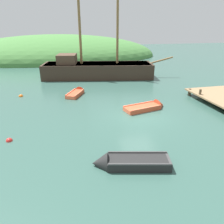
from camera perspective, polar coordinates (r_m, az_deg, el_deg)
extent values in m
plane|color=#33564C|center=(15.74, 7.05, -1.11)|extent=(120.00, 120.00, 0.00)
cylinder|color=brown|center=(21.69, 19.74, 4.21)|extent=(0.28, 0.28, 1.18)
cylinder|color=brown|center=(20.09, 22.31, 4.94)|extent=(0.20, 0.20, 0.45)
ellipsoid|color=#477F3D|center=(47.58, -14.15, 13.91)|extent=(41.30, 23.73, 8.94)
cube|color=#38281E|center=(27.58, -3.70, 10.11)|extent=(13.83, 6.27, 2.57)
cube|color=#997A51|center=(27.36, -3.77, 12.64)|extent=(13.24, 5.87, 0.10)
cylinder|color=olive|center=(28.27, 12.82, 13.18)|extent=(2.93, 0.75, 0.97)
cylinder|color=olive|center=(27.06, 1.48, 22.43)|extent=(0.28, 0.28, 9.17)
cylinder|color=olive|center=(27.11, -8.54, 21.25)|extent=(0.30, 0.30, 8.25)
cube|color=#4C3828|center=(27.59, -11.81, 13.58)|extent=(2.66, 3.05, 1.10)
cube|color=#C64C2D|center=(20.53, -9.72, 4.54)|extent=(1.91, 2.54, 0.42)
cone|color=#C64C2D|center=(21.84, -8.28, 5.68)|extent=(1.10, 0.95, 0.93)
cube|color=#FF6E48|center=(19.52, -10.96, 3.74)|extent=(0.84, 0.49, 0.29)
cube|color=#FF6E48|center=(20.85, -9.33, 5.26)|extent=(0.88, 0.56, 0.05)
cube|color=#FF6E48|center=(20.12, -10.18, 4.60)|extent=(0.88, 0.56, 0.05)
cube|color=#FF6E48|center=(20.29, -8.59, 5.12)|extent=(1.09, 2.10, 0.07)
cube|color=#FF6E48|center=(20.63, -10.92, 5.24)|extent=(1.09, 2.10, 0.07)
cube|color=black|center=(10.41, 7.00, -13.31)|extent=(3.06, 1.71, 0.52)
cone|color=black|center=(10.36, -3.24, -13.38)|extent=(0.93, 1.15, 1.01)
cube|color=#3B3B3B|center=(10.63, 14.70, -12.65)|extent=(0.34, 0.96, 0.36)
cube|color=#3B3B3B|center=(10.25, 4.17, -12.47)|extent=(0.40, 1.00, 0.05)
cube|color=#3B3B3B|center=(10.37, 9.89, -12.33)|extent=(0.40, 1.00, 0.05)
cube|color=#3B3B3B|center=(10.66, 6.76, -10.52)|extent=(2.78, 0.74, 0.07)
cube|color=#3B3B3B|center=(9.85, 7.41, -13.60)|extent=(2.78, 0.74, 0.07)
cube|color=#C64C2D|center=(16.90, 7.96, 0.85)|extent=(2.97, 1.77, 0.43)
cone|color=#C64C2D|center=(17.90, 12.56, 1.73)|extent=(0.93, 1.23, 1.10)
cube|color=#FF6E48|center=(16.20, 4.04, 0.30)|extent=(0.36, 1.05, 0.30)
cube|color=#FF6E48|center=(17.12, 9.33, 1.60)|extent=(0.42, 1.08, 0.05)
cube|color=#FF6E48|center=(16.59, 6.59, 1.08)|extent=(0.42, 1.08, 0.05)
cube|color=#FF6E48|center=(16.41, 9.06, 1.04)|extent=(2.67, 0.70, 0.07)
cube|color=#FF6E48|center=(17.24, 6.99, 2.19)|extent=(2.67, 0.70, 0.07)
sphere|color=red|center=(13.70, -25.51, -6.93)|extent=(0.36, 0.36, 0.36)
sphere|color=orange|center=(21.72, -22.94, 3.80)|extent=(0.39, 0.39, 0.39)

